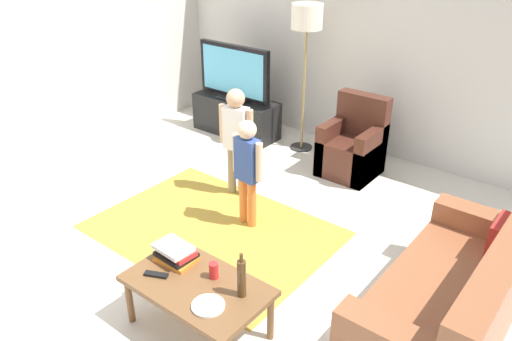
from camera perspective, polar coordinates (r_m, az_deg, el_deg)
name	(u,v)px	position (r m, az deg, el deg)	size (l,w,h in m)	color
ground	(213,262)	(4.42, -4.92, -10.32)	(7.80, 7.80, 0.00)	beige
wall_back	(385,42)	(6.18, 14.40, 13.88)	(6.00, 0.12, 2.70)	silver
wall_left	(2,53)	(6.16, -26.85, 11.81)	(0.12, 6.00, 2.70)	silver
area_rug	(213,230)	(4.83, -4.89, -6.69)	(2.20, 1.60, 0.01)	#B28C33
tv_stand	(236,116)	(6.81, -2.28, 6.14)	(1.20, 0.44, 0.50)	black
tv	(234,73)	(6.60, -2.50, 10.99)	(1.10, 0.28, 0.71)	black
couch	(458,304)	(3.84, 21.89, -13.84)	(0.80, 1.80, 0.86)	brown
armchair	(353,148)	(5.83, 10.98, 2.48)	(0.60, 0.60, 0.90)	#472319
floor_lamp	(307,25)	(6.00, 5.77, 16.10)	(0.36, 0.36, 1.78)	#262626
child_near_tv	(236,133)	(5.11, -2.26, 4.28)	(0.39, 0.19, 1.16)	gray
child_center	(247,164)	(4.59, -0.98, 0.73)	(0.36, 0.17, 1.07)	orange
coffee_table	(197,289)	(3.59, -6.68, -13.17)	(1.00, 0.60, 0.42)	brown
book_stack	(176,253)	(3.75, -9.06, -9.22)	(0.31, 0.24, 0.13)	orange
bottle	(242,278)	(3.35, -1.64, -12.08)	(0.06, 0.06, 0.34)	#4C3319
tv_remote	(156,275)	(3.66, -11.26, -11.50)	(0.17, 0.05, 0.02)	black
soda_can	(214,270)	(3.56, -4.81, -11.22)	(0.07, 0.07, 0.12)	red
plate	(208,306)	(3.37, -5.44, -15.01)	(0.22, 0.22, 0.02)	white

